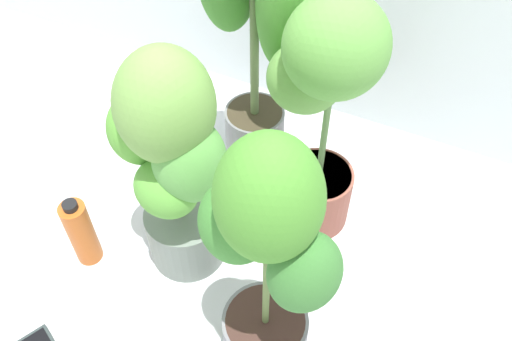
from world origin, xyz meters
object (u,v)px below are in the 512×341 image
at_px(potted_plant_back_right, 323,104).
at_px(nutrient_bottle, 81,232).
at_px(potted_plant_center, 172,159).
at_px(potted_plant_front_right, 267,258).
at_px(potted_plant_back_center, 254,6).

distance_m(potted_plant_back_right, nutrient_bottle, 0.78).
height_order(potted_plant_center, potted_plant_back_right, potted_plant_back_right).
bearing_deg(potted_plant_front_right, potted_plant_back_center, 117.18).
distance_m(potted_plant_back_center, potted_plant_front_right, 0.71).
bearing_deg(nutrient_bottle, potted_plant_back_center, 63.79).
xyz_separation_m(potted_plant_center, nutrient_bottle, (-0.26, -0.14, -0.30)).
bearing_deg(potted_plant_front_right, nutrient_bottle, 176.19).
relative_size(potted_plant_back_center, potted_plant_back_right, 1.35).
bearing_deg(potted_plant_back_center, potted_plant_center, -92.74).
relative_size(potted_plant_front_right, nutrient_bottle, 3.09).
distance_m(potted_plant_front_right, potted_plant_back_right, 0.48).
distance_m(potted_plant_front_right, nutrient_bottle, 0.69).
bearing_deg(nutrient_bottle, potted_plant_front_right, -3.81).
bearing_deg(potted_plant_center, potted_plant_back_right, 46.60).
height_order(potted_plant_front_right, potted_plant_back_right, potted_plant_front_right).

